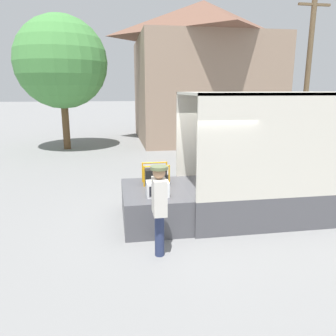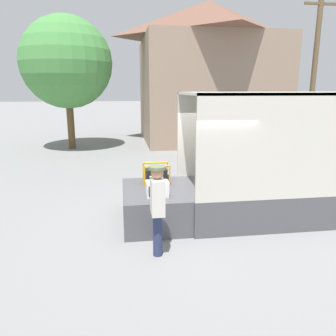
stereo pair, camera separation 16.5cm
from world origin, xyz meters
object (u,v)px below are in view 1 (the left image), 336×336
object	(u,v)px
worker_person	(159,202)
street_tree	(61,63)
box_truck	(322,176)
microwave	(158,189)
utility_pole	(308,69)
portable_generator	(156,176)

from	to	relation	value
worker_person	street_tree	bearing A→B (deg)	104.95
worker_person	box_truck	bearing A→B (deg)	20.56
box_truck	microwave	xyz separation A→B (m)	(-4.32, -0.51, 0.04)
utility_pole	box_truck	bearing A→B (deg)	-118.87
portable_generator	microwave	bearing A→B (deg)	-95.96
microwave	street_tree	xyz separation A→B (m)	(-3.37, 11.00, 3.41)
box_truck	utility_pole	bearing A→B (deg)	61.13
microwave	street_tree	size ratio (longest dim) A/B	0.07
microwave	street_tree	distance (m)	12.00
microwave	portable_generator	world-z (taller)	portable_generator
utility_pole	street_tree	size ratio (longest dim) A/B	1.20
box_truck	worker_person	world-z (taller)	box_truck
box_truck	worker_person	bearing A→B (deg)	-159.44
portable_generator	street_tree	size ratio (longest dim) A/B	0.10
microwave	portable_generator	size ratio (longest dim) A/B	0.75
microwave	utility_pole	distance (m)	14.64
street_tree	portable_generator	bearing A→B (deg)	-70.93
worker_person	street_tree	distance (m)	13.01
street_tree	microwave	bearing A→B (deg)	-72.97
utility_pole	street_tree	xyz separation A→B (m)	(-13.15, 0.58, 0.21)
street_tree	box_truck	bearing A→B (deg)	-53.78
portable_generator	utility_pole	bearing A→B (deg)	44.33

